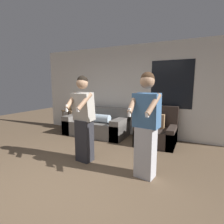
# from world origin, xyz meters

# --- Properties ---
(ground_plane) EXTENTS (14.00, 14.00, 0.00)m
(ground_plane) POSITION_xyz_m (0.00, 0.00, 0.00)
(ground_plane) COLOR brown
(wall_back) EXTENTS (6.31, 0.07, 2.70)m
(wall_back) POSITION_xyz_m (0.02, 3.23, 1.35)
(wall_back) COLOR silver
(wall_back) RESTS_ON ground_plane
(couch) EXTENTS (1.92, 0.92, 0.83)m
(couch) POSITION_xyz_m (-0.91, 2.73, 0.31)
(couch) COLOR slate
(couch) RESTS_ON ground_plane
(armchair) EXTENTS (0.97, 0.94, 0.98)m
(armchair) POSITION_xyz_m (0.94, 2.72, 0.31)
(armchair) COLOR #332823
(armchair) RESTS_ON ground_plane
(side_table) EXTENTS (0.43, 0.36, 0.82)m
(side_table) POSITION_xyz_m (-2.17, 2.99, 0.54)
(side_table) COLOR brown
(side_table) RESTS_ON ground_plane
(person_left) EXTENTS (0.47, 0.51, 1.72)m
(person_left) POSITION_xyz_m (-0.17, 0.99, 0.88)
(person_left) COLOR #28282D
(person_left) RESTS_ON ground_plane
(person_right) EXTENTS (0.48, 0.51, 1.75)m
(person_right) POSITION_xyz_m (1.12, 0.91, 0.90)
(person_right) COLOR #B2B2B7
(person_right) RESTS_ON ground_plane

